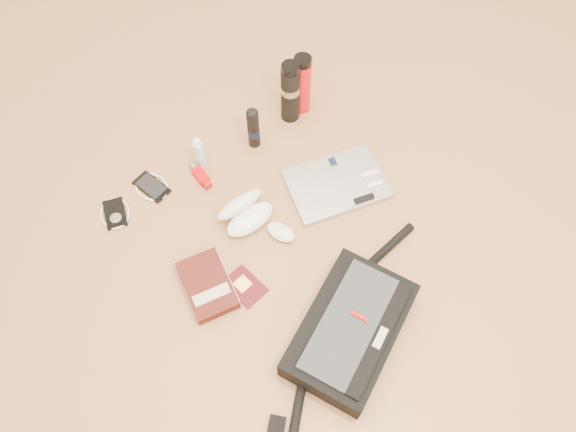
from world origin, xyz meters
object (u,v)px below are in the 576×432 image
(book, at_px, (208,285))
(thermos_black, at_px, (290,92))
(thermos_red, at_px, (302,84))
(messenger_bag, at_px, (350,330))
(laptop, at_px, (337,184))

(book, bearing_deg, thermos_black, 44.29)
(thermos_black, xyz_separation_m, thermos_red, (0.06, 0.01, -0.01))
(messenger_bag, distance_m, thermos_red, 0.87)
(book, xyz_separation_m, thermos_black, (0.61, 0.38, 0.11))
(book, relative_size, thermos_red, 0.92)
(book, bearing_deg, thermos_red, 42.48)
(messenger_bag, xyz_separation_m, laptop, (0.31, 0.42, -0.04))
(messenger_bag, bearing_deg, laptop, 30.26)
(thermos_red, bearing_deg, laptop, -108.33)
(thermos_red, bearing_deg, book, -149.89)
(laptop, height_order, book, book)
(book, distance_m, thermos_red, 0.77)
(laptop, relative_size, thermos_black, 1.45)
(messenger_bag, bearing_deg, thermos_black, 40.64)
(laptop, xyz_separation_m, thermos_red, (0.11, 0.34, 0.11))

